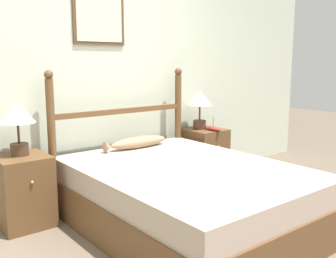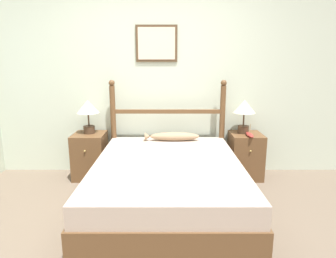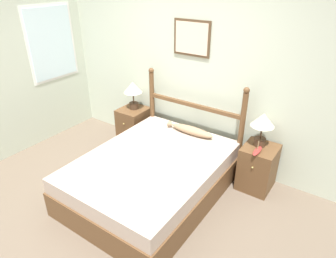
{
  "view_description": "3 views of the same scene",
  "coord_description": "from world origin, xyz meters",
  "px_view_note": "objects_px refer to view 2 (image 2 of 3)",
  "views": [
    {
      "loc": [
        -1.81,
        -1.71,
        1.35
      ],
      "look_at": [
        0.27,
        0.9,
        0.77
      ],
      "focal_mm": 42.0,
      "sensor_mm": 36.0,
      "label": 1
    },
    {
      "loc": [
        0.21,
        -2.31,
        1.51
      ],
      "look_at": [
        0.21,
        1.07,
        0.74
      ],
      "focal_mm": 32.0,
      "sensor_mm": 36.0,
      "label": 2
    },
    {
      "loc": [
        2.06,
        -1.77,
        2.49
      ],
      "look_at": [
        0.18,
        0.96,
        0.75
      ],
      "focal_mm": 32.0,
      "sensor_mm": 36.0,
      "label": 3
    }
  ],
  "objects_px": {
    "nightstand_left": "(90,155)",
    "nightstand_right": "(245,155)",
    "table_lamp_right": "(244,110)",
    "bed": "(167,185)",
    "table_lamp_left": "(88,110)",
    "fish_pillow": "(173,136)",
    "model_boat": "(249,135)"
  },
  "relations": [
    {
      "from": "nightstand_left",
      "to": "nightstand_right",
      "type": "bearing_deg",
      "value": 0.0
    },
    {
      "from": "nightstand_right",
      "to": "table_lamp_right",
      "type": "distance_m",
      "value": 0.61
    },
    {
      "from": "bed",
      "to": "table_lamp_right",
      "type": "height_order",
      "value": "table_lamp_right"
    },
    {
      "from": "table_lamp_left",
      "to": "fish_pillow",
      "type": "height_order",
      "value": "table_lamp_left"
    },
    {
      "from": "fish_pillow",
      "to": "bed",
      "type": "bearing_deg",
      "value": -94.6
    },
    {
      "from": "nightstand_right",
      "to": "fish_pillow",
      "type": "height_order",
      "value": "fish_pillow"
    },
    {
      "from": "bed",
      "to": "nightstand_right",
      "type": "bearing_deg",
      "value": 40.28
    },
    {
      "from": "table_lamp_left",
      "to": "model_boat",
      "type": "distance_m",
      "value": 2.07
    },
    {
      "from": "bed",
      "to": "model_boat",
      "type": "height_order",
      "value": "model_boat"
    },
    {
      "from": "table_lamp_right",
      "to": "model_boat",
      "type": "distance_m",
      "value": 0.34
    },
    {
      "from": "nightstand_left",
      "to": "table_lamp_right",
      "type": "distance_m",
      "value": 2.1
    },
    {
      "from": "nightstand_right",
      "to": "table_lamp_right",
      "type": "relative_size",
      "value": 1.36
    },
    {
      "from": "bed",
      "to": "fish_pillow",
      "type": "bearing_deg",
      "value": 85.4
    },
    {
      "from": "table_lamp_right",
      "to": "model_boat",
      "type": "height_order",
      "value": "table_lamp_right"
    },
    {
      "from": "table_lamp_right",
      "to": "bed",
      "type": "bearing_deg",
      "value": -137.35
    },
    {
      "from": "bed",
      "to": "nightstand_left",
      "type": "height_order",
      "value": "nightstand_left"
    },
    {
      "from": "bed",
      "to": "table_lamp_right",
      "type": "bearing_deg",
      "value": 42.65
    },
    {
      "from": "table_lamp_left",
      "to": "table_lamp_right",
      "type": "height_order",
      "value": "same"
    },
    {
      "from": "table_lamp_right",
      "to": "fish_pillow",
      "type": "distance_m",
      "value": 0.98
    },
    {
      "from": "bed",
      "to": "table_lamp_left",
      "type": "relative_size",
      "value": 4.64
    },
    {
      "from": "nightstand_right",
      "to": "model_boat",
      "type": "height_order",
      "value": "model_boat"
    },
    {
      "from": "nightstand_right",
      "to": "table_lamp_right",
      "type": "height_order",
      "value": "table_lamp_right"
    },
    {
      "from": "table_lamp_right",
      "to": "model_boat",
      "type": "relative_size",
      "value": 1.76
    },
    {
      "from": "table_lamp_right",
      "to": "nightstand_right",
      "type": "bearing_deg",
      "value": -46.72
    },
    {
      "from": "nightstand_left",
      "to": "nightstand_right",
      "type": "height_order",
      "value": "same"
    },
    {
      "from": "nightstand_right",
      "to": "model_boat",
      "type": "distance_m",
      "value": 0.35
    },
    {
      "from": "table_lamp_left",
      "to": "nightstand_right",
      "type": "bearing_deg",
      "value": -0.77
    },
    {
      "from": "nightstand_right",
      "to": "model_boat",
      "type": "xyz_separation_m",
      "value": [
        0.0,
        -0.14,
        0.32
      ]
    },
    {
      "from": "model_boat",
      "to": "bed",
      "type": "bearing_deg",
      "value": -144.62
    },
    {
      "from": "bed",
      "to": "nightstand_left",
      "type": "relative_size",
      "value": 3.4
    },
    {
      "from": "nightstand_left",
      "to": "table_lamp_right",
      "type": "relative_size",
      "value": 1.36
    },
    {
      "from": "nightstand_left",
      "to": "table_lamp_left",
      "type": "height_order",
      "value": "table_lamp_left"
    }
  ]
}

